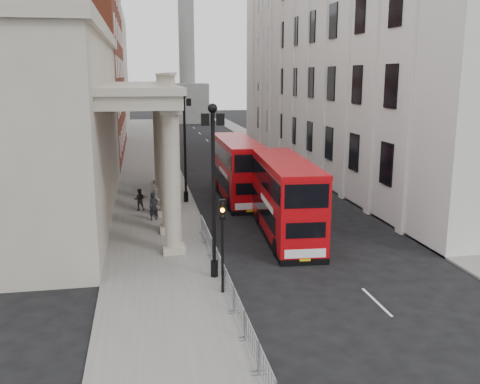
% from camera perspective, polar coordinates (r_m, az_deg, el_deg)
% --- Properties ---
extents(ground, '(260.00, 260.00, 0.00)m').
position_cam_1_polar(ground, '(22.83, 0.19, -12.76)').
color(ground, black).
rests_on(ground, ground).
extents(sidewalk_west, '(6.00, 140.00, 0.12)m').
position_cam_1_polar(sidewalk_west, '(51.23, -9.40, 1.37)').
color(sidewalk_west, slate).
rests_on(sidewalk_west, ground).
extents(sidewalk_east, '(3.00, 140.00, 0.12)m').
position_cam_1_polar(sidewalk_east, '(54.08, 8.36, 1.98)').
color(sidewalk_east, slate).
rests_on(sidewalk_east, ground).
extents(kerb, '(0.20, 140.00, 0.14)m').
position_cam_1_polar(kerb, '(51.36, -6.11, 1.50)').
color(kerb, slate).
rests_on(kerb, ground).
extents(portico_building, '(9.00, 28.00, 12.00)m').
position_cam_1_polar(portico_building, '(39.05, -20.41, 6.17)').
color(portico_building, '#9C9483').
rests_on(portico_building, ground).
extents(brick_building, '(9.00, 32.00, 22.00)m').
position_cam_1_polar(brick_building, '(68.64, -16.53, 12.97)').
color(brick_building, maroon).
rests_on(brick_building, ground).
extents(west_building_far, '(9.00, 30.00, 20.00)m').
position_cam_1_polar(west_building_far, '(100.53, -14.67, 12.16)').
color(west_building_far, '#9C9483').
rests_on(west_building_far, ground).
extents(east_building, '(8.00, 55.00, 25.00)m').
position_cam_1_polar(east_building, '(56.02, 10.60, 15.04)').
color(east_building, beige).
rests_on(east_building, ground).
extents(monument_column, '(8.00, 8.00, 54.20)m').
position_cam_1_polar(monument_column, '(112.91, -5.73, 15.51)').
color(monument_column, '#60605E').
rests_on(monument_column, ground).
extents(lamp_post_south, '(1.05, 0.44, 8.32)m').
position_cam_1_polar(lamp_post_south, '(24.99, -2.86, 1.32)').
color(lamp_post_south, black).
rests_on(lamp_post_south, sidewalk_west).
extents(lamp_post_mid, '(1.05, 0.44, 8.32)m').
position_cam_1_polar(lamp_post_mid, '(40.72, -5.91, 5.56)').
color(lamp_post_mid, black).
rests_on(lamp_post_mid, sidewalk_west).
extents(lamp_post_north, '(1.05, 0.44, 8.32)m').
position_cam_1_polar(lamp_post_north, '(56.60, -7.27, 7.43)').
color(lamp_post_north, black).
rests_on(lamp_post_north, sidewalk_west).
extents(traffic_light, '(0.28, 0.33, 4.30)m').
position_cam_1_polar(traffic_light, '(23.48, -1.90, -3.93)').
color(traffic_light, black).
rests_on(traffic_light, sidewalk_west).
extents(crowd_barriers, '(0.50, 18.75, 1.10)m').
position_cam_1_polar(crowd_barriers, '(24.52, -1.60, -9.23)').
color(crowd_barriers, gray).
rests_on(crowd_barriers, sidewalk_west).
extents(bus_near, '(3.38, 11.10, 4.73)m').
position_cam_1_polar(bus_near, '(32.60, 4.83, -0.47)').
color(bus_near, '#B7080D').
rests_on(bus_near, ground).
extents(bus_far, '(2.81, 11.01, 4.74)m').
position_cam_1_polar(bus_far, '(42.45, -0.26, 2.58)').
color(bus_far, '#BA080D').
rests_on(bus_far, ground).
extents(pedestrian_a, '(0.79, 0.66, 1.86)m').
position_cam_1_polar(pedestrian_a, '(36.36, -9.20, -1.54)').
color(pedestrian_a, black).
rests_on(pedestrian_a, sidewalk_west).
extents(pedestrian_b, '(0.80, 0.63, 1.59)m').
position_cam_1_polar(pedestrian_b, '(39.20, -10.69, -0.79)').
color(pedestrian_b, black).
rests_on(pedestrian_b, sidewalk_west).
extents(pedestrian_c, '(0.98, 0.79, 1.74)m').
position_cam_1_polar(pedestrian_c, '(39.29, -7.04, -0.52)').
color(pedestrian_c, black).
rests_on(pedestrian_c, sidewalk_west).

